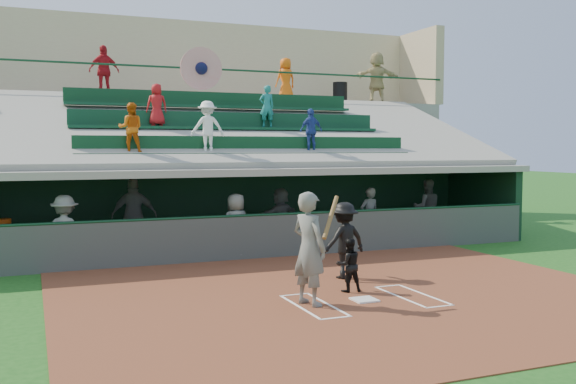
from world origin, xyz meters
name	(u,v)px	position (x,y,z in m)	size (l,w,h in m)	color
ground	(364,302)	(0.00, 0.00, 0.00)	(100.00, 100.00, 0.00)	#1A4E16
dirt_slab	(352,295)	(0.00, 0.50, 0.01)	(11.00, 9.00, 0.02)	brown
home_plate	(364,300)	(0.00, 0.00, 0.04)	(0.43, 0.43, 0.03)	silver
batters_box_chalk	(364,300)	(0.00, 0.00, 0.02)	(2.65, 1.85, 0.01)	white
dugout_floor	(249,247)	(0.00, 6.75, 0.02)	(16.00, 3.50, 0.04)	gray
concourse_slab	(192,162)	(0.00, 13.50, 2.30)	(20.00, 3.00, 4.60)	gray
grandstand	(213,165)	(-0.01, 10.51, 2.26)	(20.40, 10.40, 7.80)	#464A45
batter_at_plate	(309,248)	(-1.07, 0.09, 1.04)	(0.99, 0.87, 2.03)	#595C57
catcher	(349,265)	(0.06, 0.76, 0.55)	(0.51, 0.40, 1.05)	black
home_umpire	(344,240)	(0.57, 1.97, 0.84)	(1.06, 0.61, 1.64)	black
dugout_bench	(239,233)	(0.10, 7.98, 0.28)	(16.08, 0.48, 0.48)	#996037
white_table	(4,248)	(-6.30, 6.53, 0.40)	(0.82, 0.62, 0.72)	white
water_cooler	(3,226)	(-6.30, 6.54, 0.94)	(0.36, 0.36, 0.36)	#D0480C
dugout_player_a	(65,232)	(-4.96, 5.22, 0.89)	(1.10, 0.63, 1.70)	#62645F
dugout_player_b	(134,216)	(-3.14, 6.85, 1.04)	(1.17, 0.49, 2.00)	#575A55
dugout_player_c	(236,225)	(-0.85, 5.22, 0.86)	(0.80, 0.52, 1.63)	#5B5D58
dugout_player_d	(281,216)	(1.02, 6.89, 0.86)	(1.52, 0.48, 1.63)	#5B5E59
dugout_player_e	(369,216)	(3.39, 5.91, 0.86)	(0.60, 0.39, 1.64)	#585B56
dugout_player_f	(427,208)	(5.95, 6.81, 0.93)	(0.87, 0.68, 1.79)	#51544F
trash_bin	(340,93)	(6.13, 13.36, 5.04)	(0.58, 0.58, 0.88)	black
concourse_staff_a	(104,71)	(-3.18, 13.12, 5.50)	(1.05, 0.44, 1.80)	#AE131B
concourse_staff_b	(286,79)	(3.41, 12.54, 5.41)	(0.79, 0.52, 1.62)	orange
concourse_staff_c	(377,78)	(7.24, 12.34, 5.61)	(1.87, 0.60, 2.01)	tan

